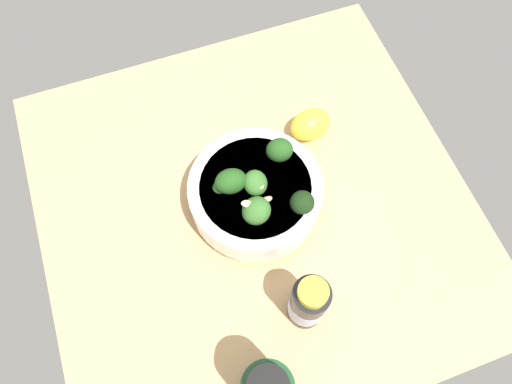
# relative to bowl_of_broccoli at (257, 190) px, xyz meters

# --- Properties ---
(ground_plane) EXTENTS (0.67, 0.67, 0.04)m
(ground_plane) POSITION_rel_bowl_of_broccoli_xyz_m (0.00, 0.00, -0.07)
(ground_plane) COLOR tan
(bowl_of_broccoli) EXTENTS (0.20, 0.20, 0.12)m
(bowl_of_broccoli) POSITION_rel_bowl_of_broccoli_xyz_m (0.00, 0.00, 0.00)
(bowl_of_broccoli) COLOR white
(bowl_of_broccoli) RESTS_ON ground_plane
(lemon_wedge) EXTENTS (0.08, 0.06, 0.05)m
(lemon_wedge) POSITION_rel_bowl_of_broccoli_xyz_m (-0.13, -0.09, -0.02)
(lemon_wedge) COLOR yellow
(lemon_wedge) RESTS_ON ground_plane
(bottle_short) EXTENTS (0.05, 0.05, 0.13)m
(bottle_short) POSITION_rel_bowl_of_broccoli_xyz_m (-0.01, 0.18, 0.01)
(bottle_short) COLOR black
(bottle_short) RESTS_ON ground_plane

